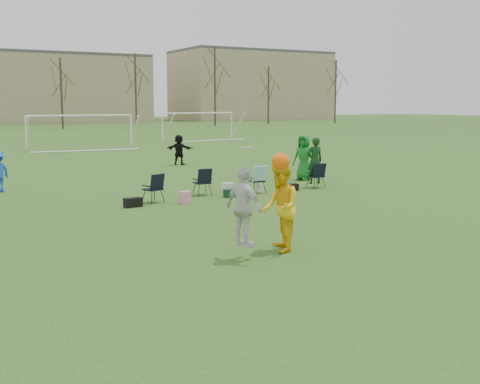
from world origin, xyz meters
TOP-DOWN VIEW (x-y plane):
  - ground at (0.00, 0.00)m, footprint 260.00×260.00m
  - fielder_green_far at (7.95, 10.26)m, footprint 0.98×1.12m
  - fielder_black at (5.86, 18.79)m, footprint 1.39×1.39m
  - center_contest at (-0.06, 0.14)m, footprint 1.90×1.35m
  - sideline_setup at (4.22, 8.08)m, footprint 8.33×2.04m
  - goal_mid at (4.00, 32.00)m, footprint 7.40×0.63m
  - goal_right at (16.00, 38.00)m, footprint 7.35×1.14m

SIDE VIEW (x-z plane):
  - ground at x=0.00m, z-range 0.00..0.00m
  - sideline_setup at x=4.22m, z-range -0.39..1.57m
  - fielder_black at x=5.86m, z-range 0.00..1.61m
  - fielder_green_far at x=7.95m, z-range 0.00..1.94m
  - center_contest at x=-0.06m, z-range -0.14..2.24m
  - goal_mid at x=4.00m, z-range 0.69..3.15m
  - goal_right at x=16.00m, z-range 0.69..3.15m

